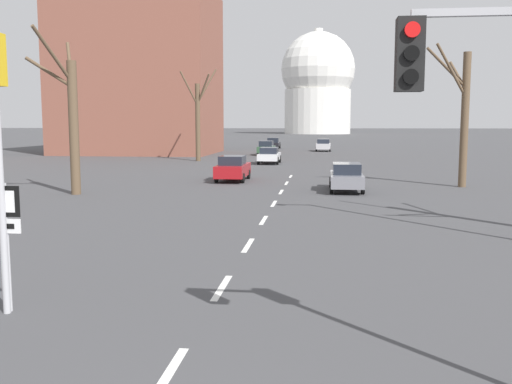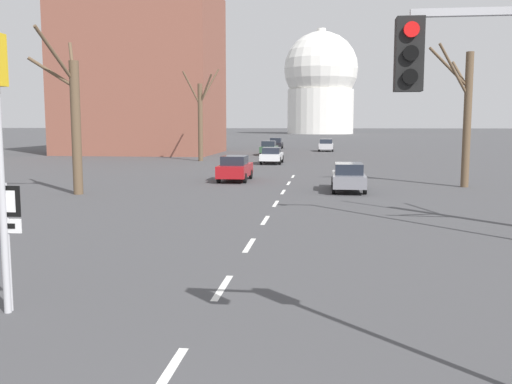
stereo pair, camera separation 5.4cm
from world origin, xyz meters
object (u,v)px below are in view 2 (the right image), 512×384
object	(u,v)px
sedan_near_right	(269,148)
sedan_distant_centre	(235,168)
sedan_near_left	(272,155)
sedan_mid_centre	(326,145)
traffic_signal_near_right	(490,94)
sedan_far_left	(348,177)
sedan_far_right	(276,143)
route_sign_post	(7,224)

from	to	relation	value
sedan_near_right	sedan_distant_centre	world-z (taller)	sedan_near_right
sedan_near_left	sedan_distant_centre	size ratio (longest dim) A/B	1.03
sedan_near_left	sedan_mid_centre	world-z (taller)	sedan_mid_centre
traffic_signal_near_right	sedan_far_left	bearing A→B (deg)	92.24
traffic_signal_near_right	sedan_mid_centre	size ratio (longest dim) A/B	1.39
sedan_mid_centre	sedan_far_right	distance (m)	9.83
sedan_near_left	sedan_far_left	distance (m)	21.34
route_sign_post	sedan_near_right	size ratio (longest dim) A/B	0.56
route_sign_post	sedan_near_left	distance (m)	41.38
traffic_signal_near_right	sedan_mid_centre	world-z (taller)	traffic_signal_near_right
traffic_signal_near_right	sedan_distant_centre	distance (m)	29.18
sedan_near_left	sedan_mid_centre	distance (m)	24.01
sedan_mid_centre	sedan_distant_centre	xyz separation A→B (m)	(-5.68, -39.27, -0.00)
route_sign_post	sedan_distant_centre	bearing A→B (deg)	89.23
route_sign_post	sedan_near_right	world-z (taller)	route_sign_post
sedan_near_right	sedan_mid_centre	bearing A→B (deg)	56.11
sedan_near_right	sedan_distant_centre	bearing A→B (deg)	-88.42
sedan_near_left	sedan_distant_centre	xyz separation A→B (m)	(-0.84, -15.76, 0.04)
sedan_far_left	sedan_mid_centre	bearing A→B (deg)	91.68
sedan_far_right	sedan_far_left	bearing A→B (deg)	-80.57
route_sign_post	sedan_near_right	distance (m)	55.21
traffic_signal_near_right	sedan_near_right	size ratio (longest dim) A/B	1.17
sedan_far_right	route_sign_post	bearing A→B (deg)	-89.11
sedan_near_left	traffic_signal_near_right	bearing A→B (deg)	-80.84
sedan_far_left	sedan_distant_centre	distance (m)	8.40
route_sign_post	sedan_mid_centre	distance (m)	65.16
sedan_mid_centre	sedan_far_right	size ratio (longest dim) A/B	0.95
sedan_near_left	sedan_mid_centre	xyz separation A→B (m)	(4.84, 23.52, 0.04)
sedan_far_left	route_sign_post	bearing A→B (deg)	-109.27
traffic_signal_near_right	sedan_near_left	bearing A→B (deg)	99.16
route_sign_post	sedan_distant_centre	distance (m)	25.62
route_sign_post	sedan_far_right	size ratio (longest dim) A/B	0.63
sedan_near_left	sedan_distant_centre	bearing A→B (deg)	-93.07
traffic_signal_near_right	sedan_mid_centre	bearing A→B (deg)	91.87
sedan_near_right	sedan_far_right	distance (m)	16.45
traffic_signal_near_right	sedan_mid_centre	distance (m)	67.29
traffic_signal_near_right	sedan_near_left	xyz separation A→B (m)	(-7.04, 43.66, -3.28)
sedan_mid_centre	sedan_far_left	xyz separation A→B (m)	(1.29, -43.96, -0.04)
route_sign_post	sedan_near_left	bearing A→B (deg)	88.36
route_sign_post	sedan_far_left	bearing A→B (deg)	70.73
sedan_near_right	sedan_far_left	xyz separation A→B (m)	(7.79, -34.28, -0.05)
sedan_near_left	sedan_far_left	world-z (taller)	sedan_far_left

